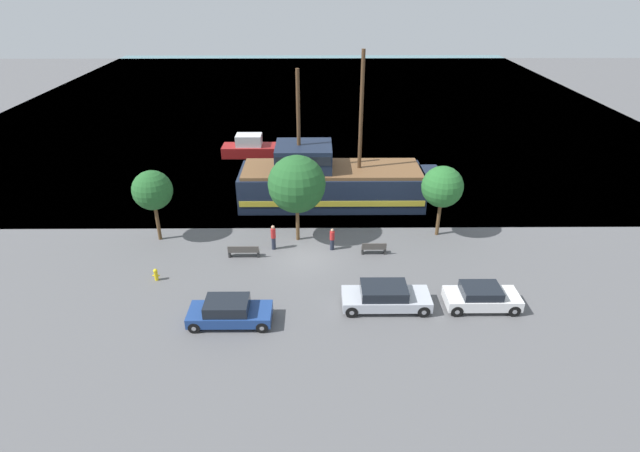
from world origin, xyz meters
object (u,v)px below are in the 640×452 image
Objects in this scene: parked_car_curb_rear at (229,312)px; bench_promenade_west at (244,251)px; parked_car_curb_front at (385,297)px; parked_car_curb_mid at (481,297)px; bench_promenade_east at (374,248)px; moored_boat_dockside at (253,148)px; fire_hydrant at (156,274)px; pedestrian_walking_near at (273,237)px; pirate_ship at (330,181)px; pedestrian_walking_far at (332,239)px.

parked_car_curb_rear reaches higher than bench_promenade_west.
parked_car_curb_front reaches higher than parked_car_curb_mid.
bench_promenade_west is (-8.40, -0.33, 0.02)m from bench_promenade_east.
fire_hydrant is at bearing -98.43° from moored_boat_dockside.
bench_promenade_east is 8.40m from bench_promenade_west.
bench_promenade_west reaches higher than fire_hydrant.
pedestrian_walking_near is at bearing 135.51° from parked_car_curb_front.
pedestrian_walking_near is (-6.55, 0.70, 0.45)m from bench_promenade_east.
parked_car_curb_front is 13.57m from fire_hydrant.
parked_car_curb_rear is 10.84m from bench_promenade_east.
bench_promenade_west is at bearing 28.30° from fire_hydrant.
parked_car_curb_front reaches higher than bench_promenade_east.
parked_car_curb_rear reaches higher than parked_car_curb_front.
pedestrian_walking_near is (-6.56, 6.44, 0.19)m from parked_car_curb_front.
parked_car_curb_front is 9.19m from pedestrian_walking_near.
pirate_ship is 16.01m from parked_car_curb_mid.
bench_promenade_east is (-0.01, 5.73, -0.26)m from parked_car_curb_front.
pirate_ship is at bearing -56.95° from moored_boat_dockside.
moored_boat_dockside is 1.56× the size of parked_car_curb_mid.
pirate_ship is 14.13m from parked_car_curb_front.
parked_car_curb_mid is 2.58× the size of pedestrian_walking_far.
pedestrian_walking_near reaches higher than bench_promenade_west.
moored_boat_dockside is 21.76m from bench_promenade_east.
bench_promenade_east is at bearing 40.23° from parked_car_curb_rear.
bench_promenade_west is (-5.74, -8.43, -1.34)m from pirate_ship.
parked_car_curb_front is at bearing 8.67° from parked_car_curb_rear.
fire_hydrant is at bearing -133.83° from pirate_ship.
moored_boat_dockside is 3.91× the size of bench_promenade_east.
parked_car_curb_rear is at bearing -102.63° from pedestrian_walking_near.
pedestrian_walking_near is at bearing 178.63° from pedestrian_walking_far.
pedestrian_walking_near is at bearing 77.37° from parked_car_curb_rear.
pedestrian_walking_far reaches higher than fire_hydrant.
bench_promenade_west is at bearing -177.75° from bench_promenade_east.
moored_boat_dockside is 19.73m from bench_promenade_west.
parked_car_curb_front is 3.09× the size of pedestrian_walking_far.
pedestrian_walking_near is (1.85, 1.04, 0.44)m from bench_promenade_west.
bench_promenade_west is (-0.13, 6.67, -0.23)m from parked_car_curb_rear.
parked_car_curb_mid is 0.92× the size of parked_car_curb_rear.
pedestrian_walking_far is (7.27, -18.72, -0.01)m from moored_boat_dockside.
bench_promenade_west is (-13.64, 5.45, -0.22)m from parked_car_curb_mid.
parked_car_curb_front is 5.23m from parked_car_curb_mid.
pedestrian_walking_near reaches higher than parked_car_curb_front.
parked_car_curb_mid is 10.19m from pedestrian_walking_far.
pirate_ship is 7.56m from pedestrian_walking_far.
parked_car_curb_front is 1.20× the size of parked_car_curb_mid.
parked_car_curb_front is 10.00m from bench_promenade_west.
pirate_ship is 13.44m from moored_boat_dockside.
moored_boat_dockside is at bearing 121.20° from parked_car_curb_mid.
bench_promenade_east is at bearing 12.55° from fire_hydrant.
bench_promenade_east is at bearing -71.85° from pirate_ship.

